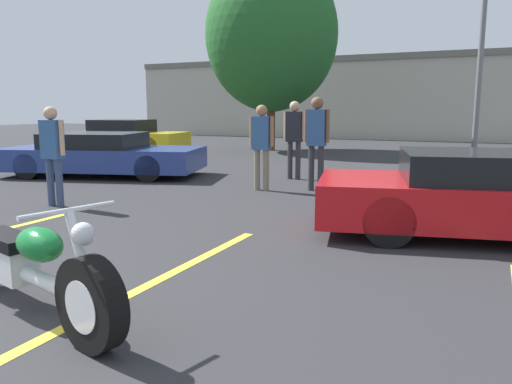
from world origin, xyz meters
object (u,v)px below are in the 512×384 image
object	(u,v)px
spectator_by_show_car	(317,135)
spectator_midground	(262,140)
spectator_far_lot	(294,133)
parked_car_mid_row	(102,155)
motorcycle	(24,266)
spectator_near_motorcycle	(53,148)
parked_car_left_row	(126,138)
light_pole	(485,39)
tree_background	(271,35)
show_car_hood_open	(503,195)

from	to	relation	value
spectator_by_show_car	spectator_midground	world-z (taller)	spectator_by_show_car
spectator_midground	spectator_far_lot	size ratio (longest dim) A/B	0.95
parked_car_mid_row	motorcycle	bearing A→B (deg)	-68.74
spectator_midground	motorcycle	bearing A→B (deg)	-82.31
motorcycle	spectator_near_motorcycle	size ratio (longest dim) A/B	1.51
motorcycle	parked_car_left_row	world-z (taller)	parked_car_left_row
spectator_midground	spectator_by_show_car	bearing A→B (deg)	22.53
spectator_by_show_car	spectator_far_lot	distance (m)	1.71
parked_car_left_row	parked_car_mid_row	world-z (taller)	parked_car_left_row
parked_car_left_row	spectator_midground	world-z (taller)	spectator_midground
motorcycle	spectator_midground	size ratio (longest dim) A/B	1.47
light_pole	tree_background	xyz separation A→B (m)	(-7.44, -0.19, 0.54)
tree_background	spectator_midground	world-z (taller)	tree_background
motorcycle	spectator_by_show_car	bearing A→B (deg)	103.36
spectator_by_show_car	light_pole	bearing A→B (deg)	72.99
show_car_hood_open	spectator_midground	bearing A→B (deg)	141.13
show_car_hood_open	spectator_near_motorcycle	bearing A→B (deg)	174.45
show_car_hood_open	spectator_near_motorcycle	world-z (taller)	show_car_hood_open
tree_background	spectator_near_motorcycle	world-z (taller)	tree_background
spectator_by_show_car	spectator_near_motorcycle	bearing A→B (deg)	-135.25
tree_background	spectator_far_lot	bearing A→B (deg)	-62.56
parked_car_left_row	parked_car_mid_row	distance (m)	5.82
spectator_near_motorcycle	spectator_by_show_car	xyz separation A→B (m)	(3.45, 3.42, 0.13)
spectator_near_motorcycle	parked_car_left_row	bearing A→B (deg)	122.84
spectator_by_show_car	show_car_hood_open	bearing A→B (deg)	-36.42
light_pole	spectator_midground	bearing A→B (deg)	-111.86
parked_car_mid_row	parked_car_left_row	bearing A→B (deg)	106.91
parked_car_mid_row	tree_background	bearing A→B (deg)	68.24
spectator_far_lot	parked_car_mid_row	bearing A→B (deg)	-161.82
show_car_hood_open	parked_car_left_row	size ratio (longest dim) A/B	1.11
spectator_by_show_car	spectator_far_lot	world-z (taller)	spectator_by_show_car
parked_car_mid_row	spectator_far_lot	xyz separation A→B (m)	(4.46, 1.46, 0.57)
light_pole	motorcycle	bearing A→B (deg)	-100.30
spectator_near_motorcycle	spectator_by_show_car	distance (m)	4.85
light_pole	parked_car_mid_row	distance (m)	12.51
motorcycle	parked_car_mid_row	distance (m)	8.57
light_pole	tree_background	world-z (taller)	tree_background
spectator_by_show_car	spectator_far_lot	bearing A→B (deg)	125.84
spectator_near_motorcycle	spectator_midground	size ratio (longest dim) A/B	0.98
motorcycle	parked_car_mid_row	bearing A→B (deg)	142.92
parked_car_left_row	parked_car_mid_row	size ratio (longest dim) A/B	0.86
show_car_hood_open	parked_car_left_row	xyz separation A→B (m)	(-12.03, 7.19, 0.05)
motorcycle	parked_car_mid_row	world-z (taller)	parked_car_mid_row
spectator_far_lot	show_car_hood_open	bearing A→B (deg)	-41.60
parked_car_mid_row	spectator_far_lot	distance (m)	4.73
light_pole	show_car_hood_open	size ratio (longest dim) A/B	1.43
light_pole	spectator_far_lot	xyz separation A→B (m)	(-3.69, -7.41, -2.78)
spectator_far_lot	spectator_by_show_car	bearing A→B (deg)	-54.16
parked_car_mid_row	spectator_by_show_car	distance (m)	5.49
motorcycle	parked_car_left_row	xyz separation A→B (m)	(-8.57, 11.55, 0.20)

